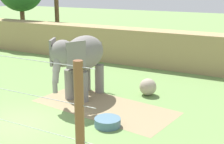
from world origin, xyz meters
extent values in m
plane|color=#6B8E4C|center=(0.00, 0.00, 0.00)|extent=(120.00, 120.00, 0.00)
cube|color=#937F5B|center=(2.17, 3.25, 0.00)|extent=(7.28, 4.01, 0.01)
cube|color=tan|center=(0.00, 12.02, 1.29)|extent=(36.00, 1.80, 2.58)
cylinder|color=gray|center=(0.90, 3.41, 0.78)|extent=(0.49, 0.49, 1.55)
cylinder|color=gray|center=(0.05, 3.41, 0.78)|extent=(0.49, 0.49, 1.55)
cylinder|color=gray|center=(0.89, 5.00, 0.78)|extent=(0.49, 0.49, 1.55)
cylinder|color=gray|center=(0.04, 4.99, 0.78)|extent=(0.49, 0.49, 1.55)
ellipsoid|color=gray|center=(0.47, 4.20, 2.30)|extent=(1.58, 2.89, 1.77)
ellipsoid|color=gray|center=(0.49, 2.39, 2.62)|extent=(1.23, 1.11, 1.28)
cube|color=gray|center=(1.15, 2.51, 2.62)|extent=(0.51, 0.95, 1.22)
cube|color=gray|center=(-0.18, 2.50, 2.62)|extent=(0.53, 0.95, 1.22)
cylinder|color=gray|center=(0.49, 1.92, 2.16)|extent=(0.36, 0.54, 0.69)
cylinder|color=gray|center=(0.49, 1.79, 1.67)|extent=(0.29, 0.39, 0.65)
cylinder|color=gray|center=(0.49, 1.70, 1.21)|extent=(0.23, 0.23, 0.61)
cylinder|color=gray|center=(0.46, 5.81, 2.19)|extent=(0.11, 0.34, 0.89)
sphere|color=tan|center=(3.38, 5.83, 0.45)|extent=(0.90, 0.90, 0.90)
cylinder|color=brown|center=(5.00, -2.92, 1.94)|extent=(0.25, 0.25, 3.89)
cylinder|color=slate|center=(3.39, 1.42, 0.17)|extent=(1.10, 1.10, 0.35)
cylinder|color=#38607A|center=(3.39, 1.42, 0.32)|extent=(1.01, 1.01, 0.02)
cylinder|color=brown|center=(-10.95, 16.63, 2.96)|extent=(0.44, 0.44, 5.91)
cylinder|color=brown|center=(-13.33, 14.26, 1.82)|extent=(0.44, 0.44, 3.64)
camera|label=1|loc=(9.35, -9.19, 5.68)|focal=50.95mm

